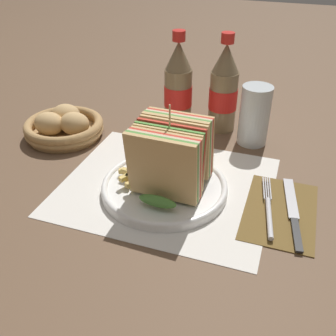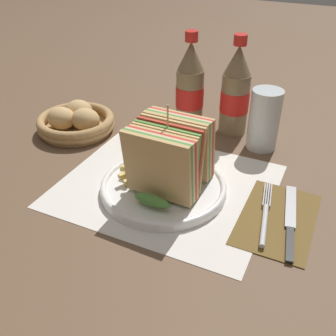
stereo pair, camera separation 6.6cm
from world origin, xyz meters
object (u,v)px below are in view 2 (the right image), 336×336
coke_bottle_far (235,93)px  glass_near (264,120)px  bread_basket (76,121)px  club_sandwich (169,157)px  fork (265,218)px  coke_bottle_near (190,88)px  plate_main (163,186)px  knife (290,221)px

coke_bottle_far → glass_near: size_ratio=1.70×
glass_near → bread_basket: size_ratio=0.74×
club_sandwich → bread_basket: size_ratio=0.90×
fork → coke_bottle_far: size_ratio=0.76×
fork → glass_near: glass_near is taller
coke_bottle_near → coke_bottle_far: bearing=9.5°
fork → coke_bottle_far: 0.35m
plate_main → club_sandwich: (0.01, -0.00, 0.07)m
knife → bread_basket: 0.55m
coke_bottle_far → bread_basket: 0.38m
knife → club_sandwich: bearing=172.9°
fork → bread_basket: bearing=154.4°
coke_bottle_far → bread_basket: (-0.34, -0.16, -0.07)m
plate_main → knife: plate_main is taller
knife → coke_bottle_far: coke_bottle_far is taller
coke_bottle_far → coke_bottle_near: bearing=-170.5°
glass_near → coke_bottle_far: bearing=151.1°
knife → coke_bottle_far: 0.35m
plate_main → fork: (0.19, -0.01, -0.00)m
knife → coke_bottle_near: size_ratio=0.87×
coke_bottle_far → glass_near: bearing=-28.9°
fork → glass_near: 0.27m
plate_main → glass_near: (0.12, 0.24, 0.06)m
fork → coke_bottle_far: (-0.15, 0.30, 0.09)m
club_sandwich → coke_bottle_near: (-0.07, 0.28, 0.02)m
glass_near → bread_basket: 0.44m
glass_near → bread_basket: bearing=-165.1°
knife → bread_basket: bearing=157.0°
fork → bread_basket: (-0.49, 0.14, 0.02)m
bread_basket → glass_near: bearing=14.9°
club_sandwich → coke_bottle_far: size_ratio=0.72×
club_sandwich → fork: (0.18, -0.00, -0.07)m
fork → glass_near: size_ratio=1.29×
coke_bottle_near → bread_basket: bearing=-149.3°
glass_near → fork: bearing=-74.6°
plate_main → coke_bottle_near: 0.29m
fork → knife: 0.04m
fork → club_sandwich: bearing=169.0°
knife → coke_bottle_near: bearing=128.5°
plate_main → bread_basket: size_ratio=1.30×
club_sandwich → bread_basket: 0.34m
fork → glass_near: bearing=95.8°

